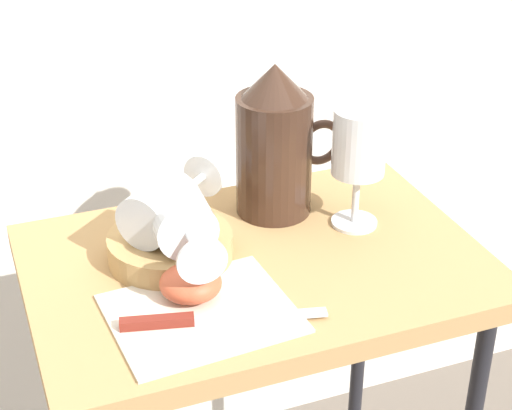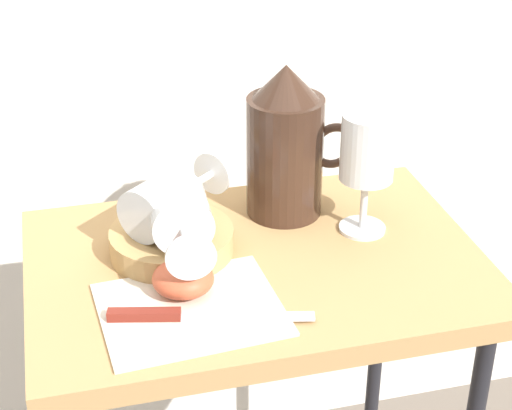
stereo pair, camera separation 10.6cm
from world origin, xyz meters
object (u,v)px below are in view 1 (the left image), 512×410
Objects in this scene: pitcher at (275,153)px; wine_glass_tipped_far at (162,208)px; apple_half_left at (192,283)px; wine_glass_upright at (359,149)px; table at (256,311)px; basket_tray at (170,247)px; knife at (193,320)px; apple_half_right at (189,283)px; wine_glass_tipped_near at (181,218)px.

pitcher is 1.38× the size of wine_glass_tipped_far.
wine_glass_upright is at bearing 19.61° from apple_half_left.
wine_glass_tipped_far is 2.25× the size of apple_half_left.
wine_glass_upright reaches higher than table.
knife is (-0.02, -0.15, -0.01)m from basket_tray.
apple_half_left is at bearing -86.67° from wine_glass_tipped_far.
pitcher is 0.25m from apple_half_right.
wine_glass_tipped_near reaches higher than wine_glass_tipped_far.
apple_half_right is (-0.18, -0.17, -0.07)m from pitcher.
wine_glass_tipped_far is at bearing 155.49° from table.
basket_tray is 0.06m from wine_glass_tipped_near.
wine_glass_upright is 0.27m from wine_glass_tipped_far.
apple_half_right is at bearing 158.67° from apple_half_left.
apple_half_right is (-0.01, -0.07, -0.05)m from wine_glass_tipped_near.
apple_half_right is (-0.11, -0.06, 0.11)m from table.
wine_glass_tipped_far is (-0.11, 0.05, 0.15)m from table.
pitcher reaches higher than basket_tray.
table is 10.39× the size of apple_half_right.
apple_half_right is (-0.00, 0.00, 0.00)m from apple_half_left.
apple_half_right reaches higher than basket_tray.
basket_tray is at bearing 84.08° from knife.
apple_half_right is (-0.27, -0.09, -0.09)m from wine_glass_upright.
table is 0.16m from apple_half_right.
pitcher is at bearing 49.53° from knife.
wine_glass_upright is at bearing 12.73° from table.
wine_glass_tipped_near is at bearing -174.59° from wine_glass_upright.
apple_half_left is at bearing -21.33° from apple_half_right.
wine_glass_tipped_far is at bearing 91.23° from apple_half_right.
table is 0.18m from knife.
apple_half_right is at bearing -88.77° from wine_glass_tipped_far.
wine_glass_tipped_far is 2.25× the size of apple_half_right.
wine_glass_tipped_far is 0.12m from apple_half_left.
apple_half_left is (-0.10, -0.06, 0.11)m from table.
basket_tray reaches higher than table.
table is 4.73× the size of wine_glass_tipped_near.
table is at bearing 29.20° from apple_half_left.
wine_glass_tipped_far reaches higher than apple_half_right.
wine_glass_tipped_near is at bearing -73.67° from basket_tray.
table is 4.54× the size of basket_tray.
wine_glass_tipped_near is at bearing -68.96° from wine_glass_tipped_far.
basket_tray is 2.29× the size of apple_half_left.
wine_glass_upright reaches higher than basket_tray.
wine_glass_tipped_near is 2.20× the size of apple_half_left.
knife is at bearing -152.55° from wine_glass_upright.
pitcher is 0.19m from wine_glass_tipped_far.
apple_half_right reaches higher than table.
apple_half_left is at bearing -89.98° from basket_tray.
wine_glass_tipped_far is 0.12m from apple_half_right.
basket_tray is at bearing 87.66° from apple_half_right.
wine_glass_tipped_far is at bearing 177.09° from wine_glass_upright.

